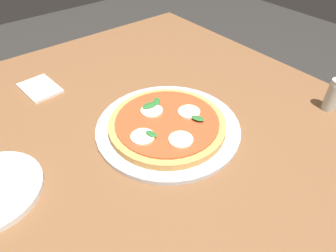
{
  "coord_description": "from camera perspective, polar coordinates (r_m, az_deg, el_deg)",
  "views": [
    {
      "loc": [
        0.49,
        -0.31,
        1.23
      ],
      "look_at": [
        0.04,
        0.05,
        0.73
      ],
      "focal_mm": 32.02,
      "sensor_mm": 36.0,
      "label": 1
    }
  ],
  "objects": [
    {
      "name": "serving_tray",
      "position": [
        0.76,
        0.0,
        -0.23
      ],
      "size": [
        0.36,
        0.36,
        0.01
      ],
      "primitive_type": "cylinder",
      "color": "silver",
      "rests_on": "dining_table"
    },
    {
      "name": "pizza",
      "position": [
        0.74,
        -0.18,
        0.41
      ],
      "size": [
        0.29,
        0.29,
        0.03
      ],
      "color": "tan",
      "rests_on": "serving_tray"
    },
    {
      "name": "napkin",
      "position": [
        0.99,
        -23.19,
        6.65
      ],
      "size": [
        0.14,
        0.1,
        0.01
      ],
      "primitive_type": "cube",
      "rotation": [
        0.0,
        0.0,
        0.08
      ],
      "color": "white",
      "rests_on": "dining_table"
    },
    {
      "name": "dining_table",
      "position": [
        0.83,
        -4.38,
        -5.32
      ],
      "size": [
        1.21,
        1.15,
        0.72
      ],
      "color": "brown",
      "rests_on": "ground_plane"
    },
    {
      "name": "pepper_shaker",
      "position": [
        0.92,
        28.89,
        5.16
      ],
      "size": [
        0.04,
        0.04,
        0.09
      ],
      "color": "#B2B7AD",
      "rests_on": "dining_table"
    }
  ]
}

